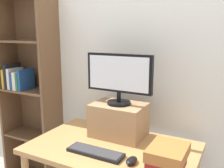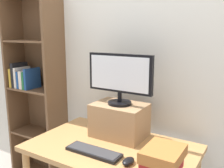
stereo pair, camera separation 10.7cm
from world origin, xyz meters
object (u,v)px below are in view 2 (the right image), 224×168
at_px(computer_mouse, 128,161).
at_px(book_stack, 163,162).
at_px(keyboard, 94,152).
at_px(riser_box, 119,120).
at_px(computer_monitor, 120,76).
at_px(desk, 111,157).
at_px(bookshelf_unit, 36,88).

bearing_deg(computer_mouse, book_stack, -8.55).
relative_size(keyboard, book_stack, 1.56).
xyz_separation_m(riser_box, keyboard, (-0.00, -0.34, -0.12)).
xyz_separation_m(riser_box, computer_monitor, (-0.00, -0.00, 0.34)).
height_order(riser_box, book_stack, riser_box).
bearing_deg(computer_mouse, desk, 144.46).
height_order(computer_monitor, computer_mouse, computer_monitor).
distance_m(keyboard, computer_mouse, 0.26).
bearing_deg(keyboard, computer_mouse, 0.19).
height_order(keyboard, book_stack, book_stack).
bearing_deg(computer_monitor, keyboard, -90.42).
height_order(desk, book_stack, book_stack).
bearing_deg(keyboard, desk, 74.83).
height_order(desk, computer_mouse, computer_mouse).
height_order(bookshelf_unit, computer_monitor, bookshelf_unit).
bearing_deg(riser_box, computer_monitor, -90.00).
xyz_separation_m(computer_monitor, keyboard, (-0.00, -0.34, -0.46)).
bearing_deg(computer_monitor, desk, -77.67).
bearing_deg(computer_mouse, riser_box, 127.19).
relative_size(riser_box, computer_monitor, 0.76).
bearing_deg(riser_box, bookshelf_unit, 172.09).
relative_size(computer_monitor, book_stack, 2.10).
relative_size(desk, keyboard, 3.00).
relative_size(riser_box, book_stack, 1.60).
bearing_deg(computer_mouse, computer_monitor, 127.31).
relative_size(bookshelf_unit, computer_mouse, 18.67).
bearing_deg(desk, keyboard, -105.17).
distance_m(bookshelf_unit, computer_monitor, 1.13).
relative_size(desk, book_stack, 4.68).
bearing_deg(keyboard, riser_box, 89.58).
bearing_deg(computer_mouse, bookshelf_unit, 159.89).
bearing_deg(bookshelf_unit, keyboard, -24.49).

